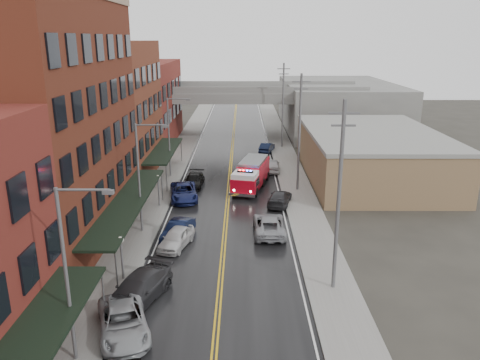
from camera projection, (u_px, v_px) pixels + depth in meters
name	position (u px, v px, depth m)	size (l,w,h in m)	color
road	(227.00, 207.00, 44.14)	(11.00, 160.00, 0.02)	black
sidewalk_left	(150.00, 206.00, 44.15)	(3.00, 160.00, 0.15)	slate
sidewalk_right	(304.00, 206.00, 44.10)	(3.00, 160.00, 0.15)	slate
curb_left	(167.00, 206.00, 44.15)	(0.30, 160.00, 0.15)	gray
curb_right	(287.00, 206.00, 44.10)	(0.30, 160.00, 0.15)	gray
brick_building_b	(45.00, 126.00, 34.88)	(9.00, 20.00, 18.00)	#5B2718
brick_building_c	(110.00, 111.00, 52.06)	(9.00, 15.00, 15.00)	brown
brick_building_far	(143.00, 103.00, 69.24)	(9.00, 20.00, 12.00)	maroon
tan_building	(371.00, 156.00, 52.92)	(14.00, 22.00, 5.00)	#836446
right_far_block	(337.00, 106.00, 81.18)	(18.00, 30.00, 8.00)	slate
awning_1	(129.00, 202.00, 36.61)	(2.60, 18.00, 3.09)	black
awning_2	(164.00, 150.00, 53.35)	(2.60, 13.00, 3.09)	black
globe_lamp_1	(121.00, 248.00, 30.11)	(0.44, 0.44, 3.12)	#59595B
globe_lamp_2	(158.00, 184.00, 43.50)	(0.44, 0.44, 3.12)	#59595B
street_lamp_0	(70.00, 266.00, 21.62)	(2.64, 0.22, 9.00)	#59595B
street_lamp_1	(142.00, 171.00, 36.92)	(2.64, 0.22, 9.00)	#59595B
street_lamp_2	(171.00, 132.00, 52.23)	(2.64, 0.22, 9.00)	#59595B
utility_pole_0	(339.00, 195.00, 27.93)	(1.80, 0.24, 12.00)	#59595B
utility_pole_1	(300.00, 131.00, 47.07)	(1.80, 0.24, 12.00)	#59595B
utility_pole_2	(283.00, 104.00, 66.20)	(1.80, 0.24, 12.00)	#59595B
overpass	(233.00, 100.00, 73.02)	(40.00, 10.00, 7.50)	slate
fire_truck	(251.00, 174.00, 49.22)	(4.58, 8.27, 2.88)	#B9081A
parked_car_left_2	(123.00, 322.00, 25.01)	(2.50, 5.42, 1.51)	#919498
parked_car_left_3	(138.00, 289.00, 28.08)	(2.32, 5.70, 1.65)	#2A2A2D
parked_car_left_4	(176.00, 238.00, 35.53)	(1.72, 4.28, 1.46)	silver
parked_car_left_5	(178.00, 230.00, 37.07)	(1.49, 4.26, 1.40)	#0E1734
parked_car_left_6	(184.00, 192.00, 46.00)	(2.56, 5.55, 1.54)	#151C4F
parked_car_left_7	(194.00, 180.00, 50.03)	(1.91, 4.70, 1.36)	black
parked_car_right_0	(269.00, 225.00, 37.98)	(2.51, 5.43, 1.51)	#919398
parked_car_right_1	(280.00, 198.00, 44.57)	(1.90, 4.67, 1.36)	#28282B
parked_car_right_2	(272.00, 165.00, 55.69)	(1.79, 4.46, 1.52)	#B6B6B6
parked_car_right_3	(267.00, 147.00, 65.17)	(1.43, 4.09, 1.35)	black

